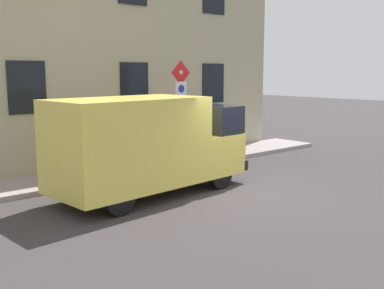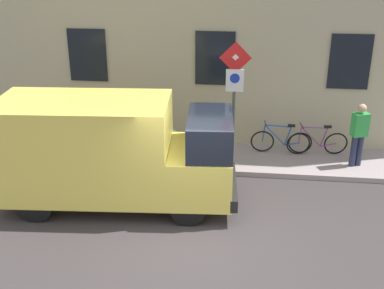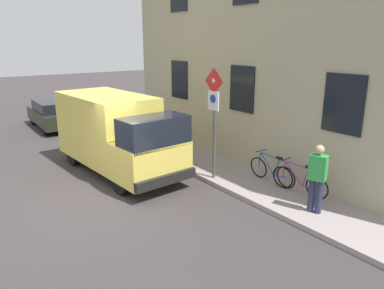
{
  "view_description": "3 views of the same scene",
  "coord_description": "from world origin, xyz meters",
  "views": [
    {
      "loc": [
        -8.17,
        8.73,
        3.12
      ],
      "look_at": [
        1.88,
        -0.04,
        1.0
      ],
      "focal_mm": 42.89,
      "sensor_mm": 36.0,
      "label": 1
    },
    {
      "loc": [
        -8.7,
        -0.92,
        5.71
      ],
      "look_at": [
        1.86,
        0.31,
        1.28
      ],
      "focal_mm": 45.87,
      "sensor_mm": 36.0,
      "label": 2
    },
    {
      "loc": [
        -3.6,
        -8.72,
        4.21
      ],
      "look_at": [
        2.93,
        0.25,
        1.04
      ],
      "focal_mm": 34.07,
      "sensor_mm": 36.0,
      "label": 3
    }
  ],
  "objects": [
    {
      "name": "litter_bin",
      "position": [
        3.23,
        1.1,
        0.59
      ],
      "size": [
        0.44,
        0.44,
        0.9
      ],
      "primitive_type": "cylinder",
      "color": "#2D5133",
      "rests_on": "sidewalk_slab"
    },
    {
      "name": "bicycle_blue",
      "position": [
        4.25,
        -1.94,
        0.51
      ],
      "size": [
        0.46,
        1.71,
        0.89
      ],
      "rotation": [
        0.0,
        0.0,
        1.58
      ],
      "color": "black",
      "rests_on": "sidewalk_slab"
    },
    {
      "name": "building_facade",
      "position": [
        5.15,
        0.0,
        4.19
      ],
      "size": [
        0.75,
        13.29,
        8.38
      ],
      "color": "tan",
      "rests_on": "ground_plane"
    },
    {
      "name": "ground_plane",
      "position": [
        0.0,
        0.0,
        0.0
      ],
      "size": [
        80.0,
        80.0,
        0.0
      ],
      "primitive_type": "plane",
      "color": "#3A3435"
    },
    {
      "name": "sign_post_stacked",
      "position": [
        3.1,
        -0.61,
        2.31
      ],
      "size": [
        0.15,
        0.56,
        3.22
      ],
      "color": "#474C47",
      "rests_on": "sidewalk_slab"
    },
    {
      "name": "bicycle_purple",
      "position": [
        4.25,
        -2.93,
        0.51
      ],
      "size": [
        0.46,
        1.71,
        0.89
      ],
      "rotation": [
        0.0,
        0.0,
        1.69
      ],
      "color": "black",
      "rests_on": "sidewalk_slab"
    },
    {
      "name": "delivery_van",
      "position": [
        1.18,
        2.05,
        1.33
      ],
      "size": [
        2.37,
        5.46,
        2.5
      ],
      "rotation": [
        0.0,
        0.0,
        4.78
      ],
      "color": "#EAD354",
      "rests_on": "ground_plane"
    },
    {
      "name": "sidewalk_slab",
      "position": [
        3.84,
        0.0,
        0.07
      ],
      "size": [
        1.92,
        15.29,
        0.14
      ],
      "primitive_type": "cube",
      "color": "gray",
      "rests_on": "ground_plane"
    },
    {
      "name": "pedestrian",
      "position": [
        3.64,
        -3.88,
        1.07
      ],
      "size": [
        0.38,
        0.47,
        1.72
      ],
      "rotation": [
        0.0,
        0.0,
        3.5
      ],
      "color": "#262B47",
      "rests_on": "sidewalk_slab"
    },
    {
      "name": "parked_hatchback",
      "position": [
        1.33,
        9.66,
        0.73
      ],
      "size": [
        1.86,
        4.05,
        1.38
      ],
      "rotation": [
        0.0,
        0.0,
        1.54
      ],
      "color": "black",
      "rests_on": "ground_plane"
    }
  ]
}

